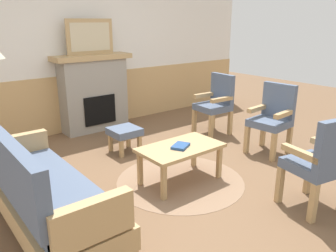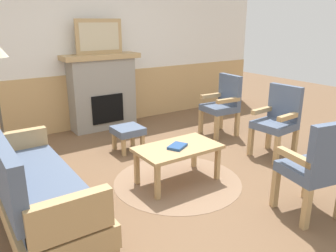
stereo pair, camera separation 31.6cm
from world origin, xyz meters
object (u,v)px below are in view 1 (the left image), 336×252
(armchair_by_window_left, at_px, (216,101))
(armchair_front_left, at_px, (321,160))
(book_on_table, at_px, (181,146))
(armchair_near_fireplace, at_px, (273,116))
(framed_picture, at_px, (90,37))
(couch, at_px, (43,192))
(fireplace, at_px, (94,92))
(coffee_table, at_px, (181,151))
(footstool, at_px, (125,133))

(armchair_by_window_left, bearing_deg, armchair_front_left, -113.14)
(book_on_table, xyz_separation_m, armchair_front_left, (0.66, -1.29, 0.08))
(armchair_near_fireplace, height_order, armchair_front_left, same)
(armchair_by_window_left, bearing_deg, armchair_near_fireplace, -90.84)
(book_on_table, bearing_deg, framed_picture, 85.97)
(book_on_table, relative_size, armchair_front_left, 0.23)
(armchair_by_window_left, bearing_deg, couch, -162.57)
(couch, xyz_separation_m, armchair_front_left, (2.22, -1.31, 0.14))
(fireplace, height_order, armchair_near_fireplace, fireplace)
(fireplace, bearing_deg, coffee_table, -93.49)
(couch, bearing_deg, coffee_table, 0.53)
(armchair_by_window_left, bearing_deg, framed_picture, 136.21)
(footstool, relative_size, armchair_near_fireplace, 0.41)
(couch, relative_size, armchair_front_left, 1.84)
(couch, distance_m, armchair_by_window_left, 3.37)
(armchair_front_left, bearing_deg, framed_picture, 97.51)
(coffee_table, bearing_deg, couch, -179.47)
(footstool, bearing_deg, couch, -142.28)
(coffee_table, bearing_deg, armchair_front_left, -64.16)
(armchair_front_left, bearing_deg, book_on_table, 117.16)
(fireplace, bearing_deg, framed_picture, 90.00)
(framed_picture, relative_size, coffee_table, 0.83)
(armchair_near_fireplace, height_order, armchair_by_window_left, same)
(fireplace, distance_m, couch, 2.99)
(coffee_table, relative_size, armchair_near_fireplace, 0.98)
(footstool, xyz_separation_m, armchair_near_fireplace, (1.63, -1.30, 0.25))
(fireplace, distance_m, framed_picture, 0.91)
(book_on_table, distance_m, footstool, 1.23)
(book_on_table, relative_size, armchair_by_window_left, 0.23)
(fireplace, xyz_separation_m, footstool, (-0.16, -1.22, -0.37))
(armchair_front_left, bearing_deg, armchair_near_fireplace, 51.28)
(framed_picture, bearing_deg, armchair_front_left, -82.49)
(armchair_front_left, bearing_deg, armchair_by_window_left, 66.86)
(framed_picture, relative_size, footstool, 2.00)
(coffee_table, relative_size, armchair_by_window_left, 0.98)
(footstool, height_order, armchair_near_fireplace, armchair_near_fireplace)
(footstool, relative_size, armchair_front_left, 0.41)
(armchair_front_left, bearing_deg, footstool, 104.62)
(couch, xyz_separation_m, book_on_table, (1.56, -0.01, 0.06))
(fireplace, bearing_deg, armchair_front_left, -82.49)
(fireplace, xyz_separation_m, book_on_table, (-0.17, -2.44, -0.20))
(footstool, bearing_deg, armchair_front_left, -75.38)
(coffee_table, bearing_deg, armchair_near_fireplace, -3.79)
(armchair_near_fireplace, bearing_deg, armchair_front_left, -128.72)
(coffee_table, relative_size, armchair_front_left, 0.98)
(coffee_table, xyz_separation_m, armchair_by_window_left, (1.63, 0.99, 0.15))
(coffee_table, distance_m, armchair_by_window_left, 1.91)
(fireplace, bearing_deg, armchair_near_fireplace, -59.83)
(footstool, bearing_deg, armchair_near_fireplace, -38.66)
(framed_picture, distance_m, coffee_table, 2.69)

